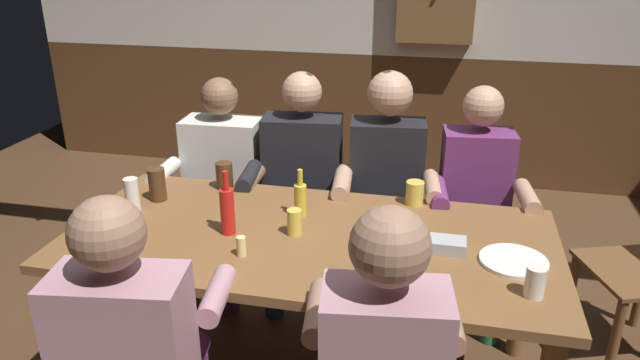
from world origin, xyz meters
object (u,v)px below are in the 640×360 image
table_candle (241,246)px  condiment_caddy (448,245)px  dining_table (310,254)px  pint_glass_5 (535,282)px  bottle_1 (227,210)px  pint_glass_2 (415,193)px  person_0 (220,177)px  person_1 (301,178)px  person_3 (476,198)px  person_4 (133,340)px  pint_glass_1 (224,175)px  pint_glass_3 (132,195)px  person_2 (386,184)px  pint_glass_0 (157,184)px  pint_glass_4 (294,222)px  bottle_0 (300,199)px  plate_0 (514,261)px

table_candle → condiment_caddy: bearing=15.4°
dining_table → pint_glass_5: pint_glass_5 is taller
bottle_1 → pint_glass_2: bearing=32.3°
pint_glass_5 → person_0: bearing=147.7°
person_1 → person_3: size_ratio=1.02×
person_4 → table_candle: size_ratio=14.95×
pint_glass_1 → pint_glass_2: pint_glass_1 is taller
person_4 → pint_glass_5: person_4 is taller
person_1 → pint_glass_2: person_1 is taller
table_candle → pint_glass_5: 1.06m
pint_glass_3 → pint_glass_5: pint_glass_3 is taller
dining_table → pint_glass_1: size_ratio=15.35×
pint_glass_2 → pint_glass_3: 1.26m
person_0 → person_1: size_ratio=0.96×
person_1 → pint_glass_5: bearing=131.1°
dining_table → person_3: 0.98m
condiment_caddy → pint_glass_5: 0.39m
person_0 → person_2: (0.90, 0.00, 0.04)m
person_3 → table_candle: bearing=39.1°
pint_glass_0 → pint_glass_4: pint_glass_0 is taller
person_0 → table_candle: bearing=113.9°
person_0 → bottle_0: size_ratio=5.45×
dining_table → bottle_0: 0.25m
plate_0 → pint_glass_2: size_ratio=2.33×
plate_0 → pint_glass_0: (-1.57, 0.24, 0.07)m
pint_glass_5 → pint_glass_1: bearing=154.4°
person_3 → pint_glass_1: person_3 is taller
person_0 → plate_0: bearing=150.6°
pint_glass_1 → pint_glass_3: 0.45m
table_candle → plate_0: table_candle is taller
dining_table → pint_glass_5: 0.90m
person_4 → table_candle: (0.20, 0.49, 0.10)m
person_3 → pint_glass_2: person_3 is taller
dining_table → pint_glass_5: (0.85, -0.26, 0.15)m
person_2 → pint_glass_1: bearing=15.6°
bottle_1 → pint_glass_4: 0.28m
person_0 → pint_glass_3: size_ratio=7.66×
person_3 → pint_glass_1: 1.25m
dining_table → pint_glass_0: pint_glass_0 is taller
person_1 → pint_glass_3: size_ratio=8.00×
person_1 → plate_0: 1.27m
person_4 → pint_glass_2: person_4 is taller
pint_glass_2 → person_1: bearing=153.7°
pint_glass_2 → bottle_1: bearing=-147.7°
pint_glass_2 → pint_glass_3: (-1.22, -0.35, 0.02)m
pint_glass_0 → person_2: bearing=26.9°
bottle_1 → pint_glass_5: bottle_1 is taller
bottle_1 → pint_glass_0: (-0.44, 0.25, -0.03)m
person_3 → person_0: bearing=-6.5°
person_3 → plate_0: 0.75m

